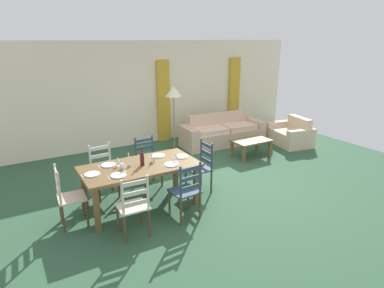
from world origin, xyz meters
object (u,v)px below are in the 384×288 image
Objects in this scene: dining_chair_far_right at (148,162)px; dining_chair_near_left at (134,206)px; dining_chair_far_left at (103,171)px; wine_glass_near_left at (124,165)px; dining_chair_head_west at (68,196)px; wine_bottle at (142,158)px; coffee_cup_primary at (153,159)px; dining_table at (140,170)px; wine_glass_near_right at (176,155)px; couch at (222,133)px; coffee_table at (251,143)px; wine_glass_far_left at (118,160)px; dining_chair_near_right at (186,191)px; dining_chair_head_east at (201,167)px; armchair_upholstered at (291,135)px; coffee_cup_secondary at (123,166)px; standing_lamp at (174,95)px.

dining_chair_near_left is at bearing -119.54° from dining_chair_far_right.
dining_chair_far_left is 0.94m from wine_glass_near_left.
dining_chair_far_right is at bearing 25.00° from dining_chair_head_west.
wine_bottle reaches higher than coffee_cup_primary.
dining_chair_near_left is (-0.42, -0.78, -0.19)m from dining_table.
wine_glass_near_right reaches higher than couch.
dining_chair_near_left reaches higher than coffee_table.
wine_glass_far_left is 0.18× the size of coffee_table.
dining_chair_far_left is at bearing 43.74° from dining_chair_head_west.
dining_chair_far_left is 0.95m from wine_bottle.
wine_glass_near_right is at bearing -18.13° from wine_glass_far_left.
dining_table is 1.98× the size of dining_chair_head_west.
wine_glass_far_left is at bearing 169.95° from coffee_cup_primary.
dining_chair_head_east is at bearing 45.28° from dining_chair_near_right.
dining_chair_head_east reaches higher than wine_glass_far_left.
dining_chair_far_right is (0.87, 1.54, 0.00)m from dining_chair_near_left.
armchair_upholstered is (5.16, 1.08, -0.61)m from wine_glass_far_left.
dining_table is 0.90m from dining_chair_far_right.
coffee_cup_primary reaches higher than couch.
dining_chair_near_right is 4.03m from couch.
dining_chair_head_east is at bearing 1.47° from wine_bottle.
dining_chair_head_west is at bearing 178.89° from coffee_cup_secondary.
wine_glass_far_left reaches higher than coffee_table.
armchair_upholstered is 3.39m from standing_lamp.
dining_chair_far_left is at bearing -177.46° from dining_chair_far_right.
wine_bottle is at bearing -165.49° from armchair_upholstered.
dining_chair_near_right is 1.23m from wine_glass_far_left.
dining_chair_head_east is (2.36, 0.00, 0.00)m from dining_chair_head_west.
standing_lamp is at bearing 158.61° from armchair_upholstered.
wine_glass_near_left reaches higher than armchair_upholstered.
dining_chair_near_left is 0.75× the size of armchair_upholstered.
dining_table is 3.38m from coffee_table.
dining_chair_far_right is at bearing 90.73° from dining_chair_near_right.
coffee_table is (-0.00, -1.22, 0.06)m from couch.
dining_chair_head_west is at bearing -168.57° from armchair_upholstered.
dining_table is 1.98× the size of dining_chair_far_left.
wine_glass_near_right is 0.96m from wine_glass_far_left.
dining_table is at bearing -59.81° from dining_chair_far_left.
armchair_upholstered is at bearing 14.51° from wine_bottle.
couch is (2.76, 2.92, -0.19)m from dining_chair_near_right.
couch is (3.52, 2.21, -0.50)m from coffee_cup_secondary.
dining_chair_head_east is (0.72, 0.73, 0.00)m from dining_chair_near_right.
dining_chair_far_left is 1.00× the size of dining_chair_head_west.
wine_bottle is at bearing -30.69° from dining_table.
armchair_upholstered is (3.65, 1.21, -0.23)m from dining_chair_head_east.
coffee_cup_secondary is at bearing -178.46° from dining_table.
wine_glass_far_left is at bearing -166.62° from coffee_table.
dining_chair_far_right is 1.00× the size of dining_chair_head_west.
coffee_cup_secondary is (0.87, -0.02, 0.32)m from dining_chair_head_west.
dining_chair_near_right is at bearing -114.36° from standing_lamp.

